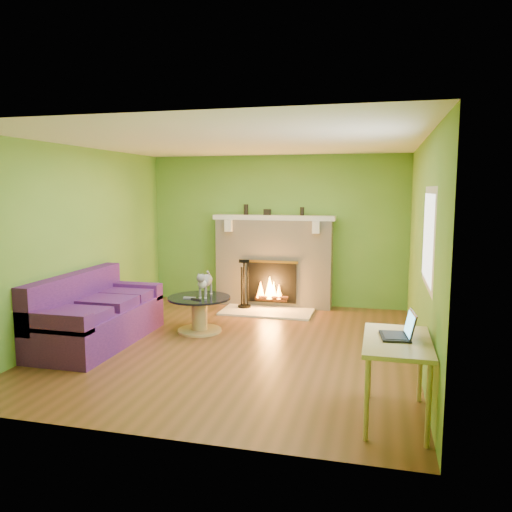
{
  "coord_description": "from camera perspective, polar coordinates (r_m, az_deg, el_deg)",
  "views": [
    {
      "loc": [
        1.78,
        -6.03,
        2.03
      ],
      "look_at": [
        0.16,
        0.4,
        1.13
      ],
      "focal_mm": 35.0,
      "sensor_mm": 36.0,
      "label": 1
    }
  ],
  "objects": [
    {
      "name": "desk",
      "position": [
        4.58,
        15.81,
        -10.22
      ],
      "size": [
        0.57,
        0.99,
        0.73
      ],
      "color": "tan",
      "rests_on": "floor"
    },
    {
      "name": "coffee_table",
      "position": [
        7.19,
        -6.49,
        -6.34
      ],
      "size": [
        0.89,
        0.89,
        0.5
      ],
      "color": "tan",
      "rests_on": "floor"
    },
    {
      "name": "window_pane",
      "position": [
        5.18,
        19.06,
        1.99
      ],
      "size": [
        0.0,
        1.06,
        1.06
      ],
      "primitive_type": "plane",
      "rotation": [
        1.57,
        0.0,
        -1.57
      ],
      "color": "white",
      "rests_on": "wall_right"
    },
    {
      "name": "fire_tools",
      "position": [
        8.43,
        -1.35,
        -3.14
      ],
      "size": [
        0.22,
        0.22,
        0.82
      ],
      "primitive_type": null,
      "color": "black",
      "rests_on": "hearth"
    },
    {
      "name": "wall_front",
      "position": [
        4.02,
        -12.43,
        -2.89
      ],
      "size": [
        5.0,
        0.0,
        5.0
      ],
      "primitive_type": "plane",
      "rotation": [
        -1.57,
        0.0,
        0.0
      ],
      "color": "#5A9330",
      "rests_on": "floor"
    },
    {
      "name": "cat",
      "position": [
        7.12,
        -5.79,
        -3.16
      ],
      "size": [
        0.26,
        0.61,
        0.37
      ],
      "primitive_type": null,
      "rotation": [
        0.0,
        0.0,
        0.07
      ],
      "color": "slate",
      "rests_on": "coffee_table"
    },
    {
      "name": "sofa",
      "position": [
        6.98,
        -17.95,
        -6.56
      ],
      "size": [
        0.92,
        2.04,
        0.91
      ],
      "color": "#3D185D",
      "rests_on": "floor"
    },
    {
      "name": "wall_right",
      "position": [
        6.1,
        18.42,
        0.45
      ],
      "size": [
        0.0,
        5.0,
        5.0
      ],
      "primitive_type": "plane",
      "rotation": [
        1.57,
        0.0,
        -1.57
      ],
      "color": "#5A9330",
      "rests_on": "floor"
    },
    {
      "name": "wall_back",
      "position": [
        8.75,
        2.31,
        2.92
      ],
      "size": [
        5.0,
        0.0,
        5.0
      ],
      "primitive_type": "plane",
      "rotation": [
        1.57,
        0.0,
        0.0
      ],
      "color": "#5A9330",
      "rests_on": "floor"
    },
    {
      "name": "mantel_vase_left",
      "position": [
        8.67,
        -1.15,
        5.33
      ],
      "size": [
        0.08,
        0.08,
        0.18
      ],
      "primitive_type": "cylinder",
      "color": "black",
      "rests_on": "mantel"
    },
    {
      "name": "fireplace",
      "position": [
        8.63,
        2.04,
        -0.67
      ],
      "size": [
        2.1,
        0.46,
        1.58
      ],
      "color": "#C0B59F",
      "rests_on": "floor"
    },
    {
      "name": "mantel",
      "position": [
        8.53,
        2.04,
        4.42
      ],
      "size": [
        2.1,
        0.28,
        0.08
      ],
      "primitive_type": "cube",
      "color": "silver",
      "rests_on": "fireplace"
    },
    {
      "name": "mantel_box",
      "position": [
        8.58,
        1.3,
        5.04
      ],
      "size": [
        0.12,
        0.08,
        0.1
      ],
      "primitive_type": "cube",
      "color": "black",
      "rests_on": "mantel"
    },
    {
      "name": "floor",
      "position": [
        6.61,
        -2.26,
        -10.17
      ],
      "size": [
        5.0,
        5.0,
        0.0
      ],
      "primitive_type": "plane",
      "color": "brown",
      "rests_on": "ground"
    },
    {
      "name": "mantel_vase_right",
      "position": [
        8.47,
        5.29,
        5.11
      ],
      "size": [
        0.07,
        0.07,
        0.14
      ],
      "primitive_type": "cylinder",
      "color": "black",
      "rests_on": "mantel"
    },
    {
      "name": "wall_left",
      "position": [
        7.29,
        -19.54,
        1.53
      ],
      "size": [
        0.0,
        5.0,
        5.0
      ],
      "primitive_type": "plane",
      "rotation": [
        1.57,
        0.0,
        1.57
      ],
      "color": "#5A9330",
      "rests_on": "floor"
    },
    {
      "name": "remote_silver",
      "position": [
        7.06,
        -7.62,
        -4.75
      ],
      "size": [
        0.17,
        0.05,
        0.02
      ],
      "primitive_type": "cube",
      "rotation": [
        0.0,
        0.0,
        0.05
      ],
      "color": "gray",
      "rests_on": "coffee_table"
    },
    {
      "name": "ceiling",
      "position": [
        6.32,
        -2.39,
        12.89
      ],
      "size": [
        5.0,
        5.0,
        0.0
      ],
      "primitive_type": "plane",
      "rotation": [
        3.14,
        0.0,
        0.0
      ],
      "color": "white",
      "rests_on": "wall_back"
    },
    {
      "name": "laptop",
      "position": [
        4.57,
        15.64,
        -7.51
      ],
      "size": [
        0.32,
        0.35,
        0.24
      ],
      "primitive_type": null,
      "rotation": [
        0.0,
        0.0,
        0.12
      ],
      "color": "black",
      "rests_on": "desk"
    },
    {
      "name": "window_frame",
      "position": [
        5.18,
        19.15,
        1.98
      ],
      "size": [
        0.0,
        1.2,
        1.2
      ],
      "primitive_type": "plane",
      "rotation": [
        1.57,
        0.0,
        -1.57
      ],
      "color": "silver",
      "rests_on": "wall_right"
    },
    {
      "name": "remote_black",
      "position": [
        6.97,
        -6.88,
        -4.92
      ],
      "size": [
        0.16,
        0.11,
        0.02
      ],
      "primitive_type": "cube",
      "rotation": [
        0.0,
        0.0,
        -0.45
      ],
      "color": "black",
      "rests_on": "coffee_table"
    },
    {
      "name": "hearth",
      "position": [
        8.28,
        1.27,
        -6.37
      ],
      "size": [
        1.5,
        0.75,
        0.03
      ],
      "primitive_type": "cube",
      "color": "beige",
      "rests_on": "floor"
    }
  ]
}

